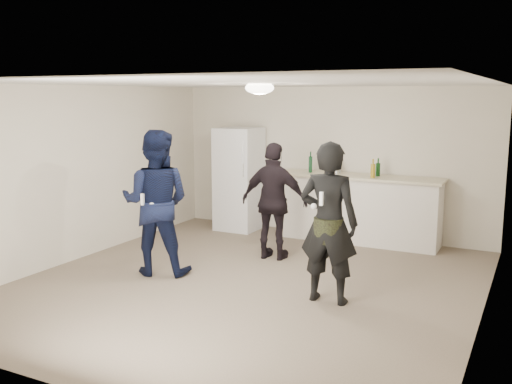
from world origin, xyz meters
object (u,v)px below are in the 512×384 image
at_px(man, 156,203).
at_px(spectator, 274,201).
at_px(shaker, 337,169).
at_px(woman, 329,223).
at_px(counter, 357,210).
at_px(fridge, 239,179).

relative_size(man, spectator, 1.13).
height_order(shaker, spectator, spectator).
xyz_separation_m(shaker, woman, (0.87, -2.82, -0.25)).
xyz_separation_m(counter, man, (-1.90, -2.82, 0.44)).
distance_m(fridge, spectator, 1.97).
bearing_deg(counter, shaker, 178.51).
bearing_deg(man, spectator, -150.01).
bearing_deg(shaker, spectator, -105.50).
xyz_separation_m(woman, spectator, (-1.29, 1.31, -0.08)).
bearing_deg(man, woman, 160.23).
xyz_separation_m(counter, shaker, (-0.37, 0.01, 0.65)).
bearing_deg(fridge, counter, 1.87).
relative_size(counter, shaker, 15.29).
xyz_separation_m(shaker, man, (-1.53, -2.83, -0.21)).
distance_m(woman, spectator, 1.84).
bearing_deg(woman, counter, -81.89).
distance_m(shaker, woman, 2.96).
distance_m(shaker, man, 3.22).
xyz_separation_m(shaker, spectator, (-0.42, -1.51, -0.33)).
height_order(fridge, spectator, fridge).
bearing_deg(woman, fridge, -48.04).
xyz_separation_m(man, spectator, (1.11, 1.32, -0.11)).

